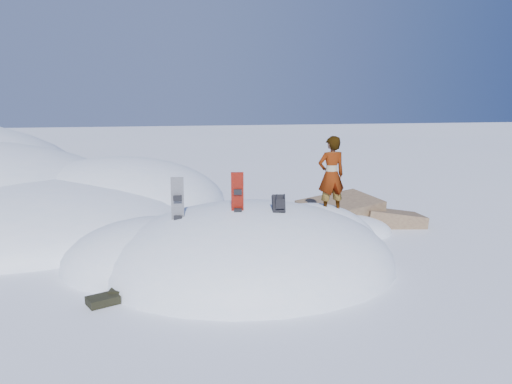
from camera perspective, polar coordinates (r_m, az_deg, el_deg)
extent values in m
plane|color=white|center=(12.03, -0.75, -8.43)|extent=(120.00, 120.00, 0.00)
ellipsoid|color=silver|center=(12.03, -0.75, -8.43)|extent=(7.00, 6.00, 3.00)
ellipsoid|color=silver|center=(12.39, -11.43, -8.06)|extent=(4.40, 4.00, 2.20)
ellipsoid|color=silver|center=(13.20, 6.31, -6.73)|extent=(3.60, 3.20, 2.50)
ellipsoid|color=silver|center=(17.06, -24.50, -3.63)|extent=(10.00, 9.00, 2.80)
ellipsoid|color=silver|center=(19.11, -15.57, -1.58)|extent=(8.00, 8.00, 3.60)
ellipsoid|color=silver|center=(16.00, -23.51, -4.45)|extent=(6.00, 5.00, 1.80)
cube|color=#786344|center=(16.12, 9.53, -3.21)|extent=(2.82, 2.41, 1.62)
cube|color=#786344|center=(16.47, 15.22, -3.87)|extent=(2.16, 1.80, 1.33)
cube|color=#786344|center=(17.45, 9.93, -2.50)|extent=(2.08, 2.01, 1.10)
ellipsoid|color=silver|center=(15.11, 9.48, -4.56)|extent=(3.20, 2.40, 1.00)
cube|color=#BA1809|center=(11.08, -2.13, -1.40)|extent=(0.31, 0.27, 1.47)
cube|color=black|center=(10.96, -2.09, 0.05)|extent=(0.19, 0.14, 0.13)
cube|color=black|center=(11.06, -2.08, -2.21)|extent=(0.19, 0.14, 0.13)
cube|color=black|center=(11.23, -8.94, -2.16)|extent=(0.30, 0.16, 1.52)
cube|color=black|center=(11.11, -8.96, -0.70)|extent=(0.20, 0.14, 0.13)
cube|color=black|center=(11.21, -8.90, -2.98)|extent=(0.20, 0.14, 0.13)
cube|color=black|center=(11.17, 2.59, -1.35)|extent=(0.32, 0.35, 0.44)
cube|color=black|center=(11.04, 2.75, -1.39)|extent=(0.21, 0.18, 0.24)
cylinder|color=black|center=(11.02, 2.28, -0.95)|extent=(0.03, 0.16, 0.29)
cylinder|color=black|center=(11.07, 3.17, -0.91)|extent=(0.03, 0.16, 0.29)
cube|color=black|center=(10.32, -17.10, -11.73)|extent=(0.69, 0.60, 0.16)
cube|color=black|center=(10.44, -15.56, -10.97)|extent=(0.35, 0.28, 0.11)
imported|color=slate|center=(12.77, 8.59, 1.91)|extent=(0.77, 0.55, 1.99)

